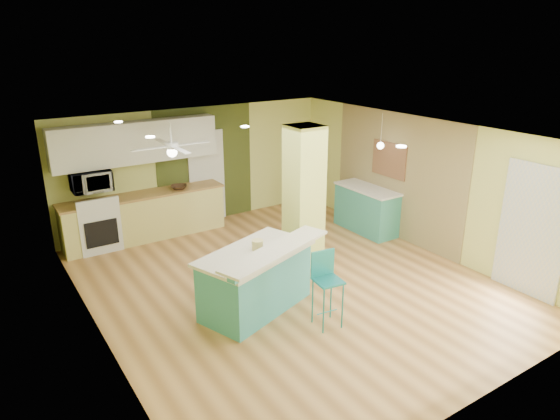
% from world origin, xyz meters
% --- Properties ---
extents(floor, '(6.00, 7.00, 0.01)m').
position_xyz_m(floor, '(0.00, 0.00, -0.01)').
color(floor, '#946334').
rests_on(floor, ground).
extents(ceiling, '(6.00, 7.00, 0.01)m').
position_xyz_m(ceiling, '(0.00, 0.00, 2.50)').
color(ceiling, white).
rests_on(ceiling, wall_back).
extents(wall_back, '(6.00, 0.01, 2.50)m').
position_xyz_m(wall_back, '(0.00, 3.50, 1.25)').
color(wall_back, '#D0D572').
rests_on(wall_back, floor).
extents(wall_front, '(6.00, 0.01, 2.50)m').
position_xyz_m(wall_front, '(0.00, -3.50, 1.25)').
color(wall_front, '#D0D572').
rests_on(wall_front, floor).
extents(wall_left, '(0.01, 7.00, 2.50)m').
position_xyz_m(wall_left, '(-3.00, 0.00, 1.25)').
color(wall_left, '#D0D572').
rests_on(wall_left, floor).
extents(wall_right, '(0.01, 7.00, 2.50)m').
position_xyz_m(wall_right, '(3.00, 0.00, 1.25)').
color(wall_right, '#D0D572').
rests_on(wall_right, floor).
extents(wood_panel, '(0.02, 3.40, 2.50)m').
position_xyz_m(wood_panel, '(2.99, 0.60, 1.25)').
color(wood_panel, olive).
rests_on(wood_panel, floor).
extents(olive_accent, '(2.20, 0.02, 2.50)m').
position_xyz_m(olive_accent, '(0.20, 3.49, 1.25)').
color(olive_accent, '#3F491D').
rests_on(olive_accent, floor).
extents(interior_door, '(0.82, 0.05, 2.00)m').
position_xyz_m(interior_door, '(0.20, 3.46, 1.00)').
color(interior_door, silver).
rests_on(interior_door, floor).
extents(french_door, '(0.04, 1.08, 2.10)m').
position_xyz_m(french_door, '(2.97, -2.30, 1.05)').
color(french_door, silver).
rests_on(french_door, floor).
extents(column, '(0.55, 0.55, 2.50)m').
position_xyz_m(column, '(0.65, 0.50, 1.25)').
color(column, '#DBE56A').
rests_on(column, floor).
extents(kitchen_run, '(3.25, 0.63, 0.94)m').
position_xyz_m(kitchen_run, '(-1.30, 3.20, 0.47)').
color(kitchen_run, '#D6CB70').
rests_on(kitchen_run, floor).
extents(stove, '(0.76, 0.66, 1.08)m').
position_xyz_m(stove, '(-2.25, 3.19, 0.46)').
color(stove, silver).
rests_on(stove, floor).
extents(upper_cabinets, '(3.20, 0.34, 0.80)m').
position_xyz_m(upper_cabinets, '(-1.30, 3.32, 1.95)').
color(upper_cabinets, silver).
rests_on(upper_cabinets, wall_back).
extents(microwave, '(0.70, 0.48, 0.39)m').
position_xyz_m(microwave, '(-2.25, 3.20, 1.35)').
color(microwave, silver).
rests_on(microwave, wall_back).
extents(ceiling_fan, '(1.41, 1.41, 0.61)m').
position_xyz_m(ceiling_fan, '(-1.10, 2.00, 2.08)').
color(ceiling_fan, white).
rests_on(ceiling_fan, ceiling).
extents(pendant_lamp, '(0.14, 0.14, 0.69)m').
position_xyz_m(pendant_lamp, '(2.65, 0.75, 1.88)').
color(pendant_lamp, silver).
rests_on(pendant_lamp, ceiling).
extents(wall_decor, '(0.03, 0.90, 0.70)m').
position_xyz_m(wall_decor, '(2.96, 0.80, 1.55)').
color(wall_decor, brown).
rests_on(wall_decor, wood_panel).
extents(peninsula, '(2.14, 1.63, 1.08)m').
position_xyz_m(peninsula, '(-0.85, -0.41, 0.50)').
color(peninsula, teal).
rests_on(peninsula, floor).
extents(bar_stool, '(0.40, 0.40, 1.10)m').
position_xyz_m(bar_stool, '(-0.25, -1.28, 0.73)').
color(bar_stool, teal).
rests_on(bar_stool, floor).
extents(side_counter, '(0.62, 1.46, 0.94)m').
position_xyz_m(side_counter, '(2.70, 1.08, 0.47)').
color(side_counter, teal).
rests_on(side_counter, floor).
extents(fruit_bowl, '(0.43, 0.43, 0.08)m').
position_xyz_m(fruit_bowl, '(-0.59, 3.11, 0.98)').
color(fruit_bowl, '#392517').
rests_on(fruit_bowl, kitchen_run).
extents(canister, '(0.17, 0.17, 0.15)m').
position_xyz_m(canister, '(-0.79, -0.35, 1.01)').
color(canister, gold).
rests_on(canister, peninsula).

